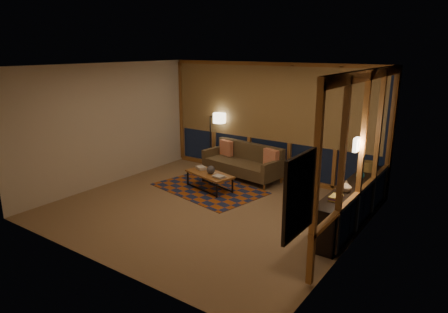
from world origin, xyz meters
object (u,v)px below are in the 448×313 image
Objects in this scene: sofa at (242,162)px; bookshelf at (352,204)px; floor_lamp at (210,139)px; coffee_table at (210,181)px.

sofa reaches higher than bookshelf.
bookshelf is (4.13, -1.34, -0.37)m from floor_lamp.
floor_lamp is at bearing 140.86° from coffee_table.
bookshelf is at bearing -7.57° from floor_lamp.
bookshelf is (2.96, -1.04, -0.04)m from sofa.
coffee_table is 0.39× the size of bookshelf.
sofa is 1.33× the size of floor_lamp.
coffee_table is 1.83m from floor_lamp.
bookshelf is at bearing 15.94° from coffee_table.
floor_lamp reaches higher than coffee_table.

